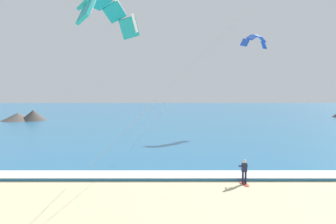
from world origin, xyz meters
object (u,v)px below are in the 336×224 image
(kitesurfer, at_px, (244,170))
(kite_primary, at_px, (106,11))
(surfboard, at_px, (244,184))
(kite_distant, at_px, (256,40))

(kitesurfer, height_order, kite_primary, kite_primary)
(surfboard, relative_size, kite_primary, 0.12)
(surfboard, relative_size, kitesurfer, 0.86)
(surfboard, height_order, kite_primary, kite_primary)
(kite_primary, bearing_deg, kitesurfer, -18.92)
(kitesurfer, height_order, kite_distant, kite_distant)
(kite_primary, bearing_deg, surfboard, -19.00)
(surfboard, xyz_separation_m, kitesurfer, (-0.00, 0.02, 0.91))
(kite_distant, bearing_deg, surfboard, -106.28)
(surfboard, bearing_deg, kite_distant, 73.72)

